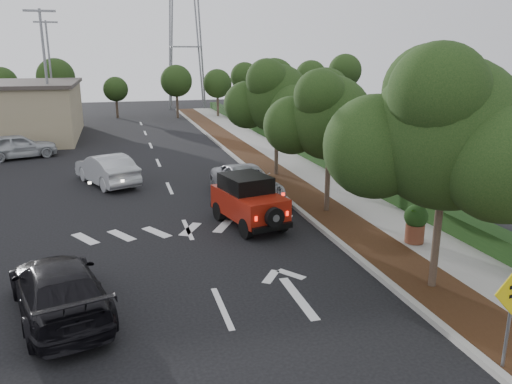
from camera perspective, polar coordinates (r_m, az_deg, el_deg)
name	(u,v)px	position (r m, az deg, el deg)	size (l,w,h in m)	color
ground	(222,308)	(12.69, -3.88, -13.10)	(120.00, 120.00, 0.00)	black
curb	(263,180)	(24.66, 0.81, 1.34)	(0.20, 70.00, 0.15)	#9E9B93
planting_strip	(282,179)	(24.96, 3.01, 1.46)	(1.80, 70.00, 0.12)	black
sidewalk	(318,177)	(25.62, 7.05, 1.73)	(2.00, 70.00, 0.12)	gray
hedge	(343,169)	(26.10, 9.91, 2.63)	(0.80, 70.00, 0.80)	black
transmission_tower	(188,109)	(59.82, -7.82, 9.39)	(7.00, 4.00, 28.00)	slate
street_tree_near	(431,289)	(14.36, 19.39, -10.44)	(3.80, 3.80, 5.92)	black
street_tree_mid	(326,213)	(20.04, 8.03, -2.35)	(3.20, 3.20, 5.32)	black
street_tree_far	(276,176)	(25.89, 2.31, 1.84)	(3.40, 3.40, 5.62)	black
light_pole_a	(54,145)	(37.68, -22.10, 4.99)	(2.00, 0.22, 9.00)	slate
light_pole_b	(56,124)	(49.60, -21.87, 7.25)	(2.00, 0.22, 9.00)	slate
red_jeep	(247,200)	(18.22, -1.06, -0.91)	(2.28, 3.77, 1.85)	black
silver_suv_ahead	(246,183)	(21.53, -1.12, 1.00)	(2.34, 5.08, 1.41)	#A8A9B0
black_suv_oncoming	(59,288)	(12.96, -21.62, -10.21)	(1.91, 4.70, 1.36)	black
silver_sedan_oncoming	(107,169)	(25.11, -16.71, 2.51)	(1.57, 4.50, 1.48)	#B1B4BA
parked_suv	(18,146)	(33.47, -25.59, 4.75)	(1.78, 4.43, 1.51)	#AFB3B7
speed_hump_sign	(512,303)	(10.85, 27.26, -11.24)	(1.01, 0.14, 2.16)	slate
terracotta_planter	(416,220)	(16.97, 17.80, -3.04)	(0.77, 0.77, 1.33)	brown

